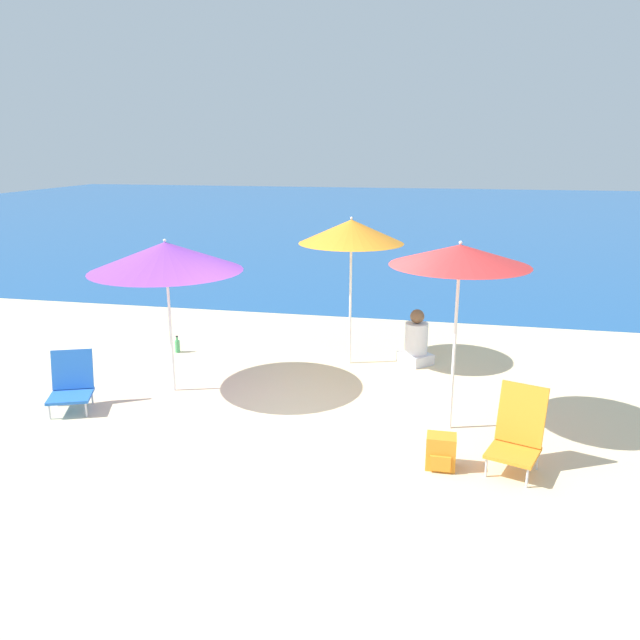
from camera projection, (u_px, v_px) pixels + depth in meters
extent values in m
plane|color=beige|center=(295.00, 432.00, 7.25)|extent=(60.00, 60.00, 0.00)
cube|color=#1E5699|center=(418.00, 214.00, 30.95)|extent=(60.00, 40.00, 0.01)
cylinder|color=white|center=(350.00, 305.00, 9.32)|extent=(0.04, 0.04, 1.85)
cone|color=orange|center=(351.00, 231.00, 9.02)|extent=(1.54, 1.54, 0.34)
sphere|color=white|center=(351.00, 218.00, 8.97)|extent=(0.04, 0.04, 0.04)
cylinder|color=white|center=(171.00, 332.00, 8.27)|extent=(0.04, 0.04, 1.65)
cone|color=purple|center=(166.00, 257.00, 8.00)|extent=(1.98, 1.98, 0.38)
sphere|color=white|center=(165.00, 240.00, 7.94)|extent=(0.04, 0.04, 0.04)
cylinder|color=white|center=(454.00, 350.00, 7.09)|extent=(0.04, 0.04, 1.94)
cone|color=red|center=(460.00, 255.00, 6.80)|extent=(1.55, 1.55, 0.23)
sphere|color=white|center=(461.00, 243.00, 6.77)|extent=(0.04, 0.04, 0.04)
cylinder|color=silver|center=(486.00, 467.00, 6.24)|extent=(0.02, 0.02, 0.21)
cylinder|color=silver|center=(527.00, 478.00, 6.04)|extent=(0.02, 0.02, 0.21)
cylinder|color=silver|center=(498.00, 451.00, 6.58)|extent=(0.02, 0.02, 0.21)
cylinder|color=silver|center=(537.00, 460.00, 6.38)|extent=(0.02, 0.02, 0.21)
cube|color=orange|center=(513.00, 453.00, 6.27)|extent=(0.61, 0.62, 0.04)
cube|color=orange|center=(522.00, 414.00, 6.39)|extent=(0.50, 0.32, 0.62)
cylinder|color=silver|center=(49.00, 412.00, 7.56)|extent=(0.02, 0.02, 0.19)
cylinder|color=silver|center=(86.00, 410.00, 7.63)|extent=(0.02, 0.02, 0.19)
cylinder|color=silver|center=(57.00, 399.00, 7.95)|extent=(0.02, 0.02, 0.19)
cylinder|color=silver|center=(92.00, 397.00, 8.02)|extent=(0.02, 0.02, 0.19)
cube|color=blue|center=(71.00, 396.00, 7.76)|extent=(0.64, 0.63, 0.04)
cube|color=blue|center=(72.00, 369.00, 7.92)|extent=(0.52, 0.32, 0.50)
cube|color=silver|center=(415.00, 358.00, 9.54)|extent=(0.59, 0.59, 0.16)
cylinder|color=silver|center=(416.00, 338.00, 9.45)|extent=(0.35, 0.35, 0.48)
sphere|color=brown|center=(417.00, 316.00, 9.36)|extent=(0.21, 0.21, 0.21)
cube|color=orange|center=(441.00, 451.00, 6.40)|extent=(0.30, 0.23, 0.36)
cube|color=orange|center=(440.00, 464.00, 6.30)|extent=(0.21, 0.03, 0.16)
cylinder|color=#4CB266|center=(177.00, 346.00, 10.04)|extent=(0.08, 0.08, 0.19)
cylinder|color=#4CB266|center=(177.00, 339.00, 10.00)|extent=(0.04, 0.04, 0.06)
cylinder|color=black|center=(177.00, 336.00, 9.99)|extent=(0.04, 0.04, 0.02)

